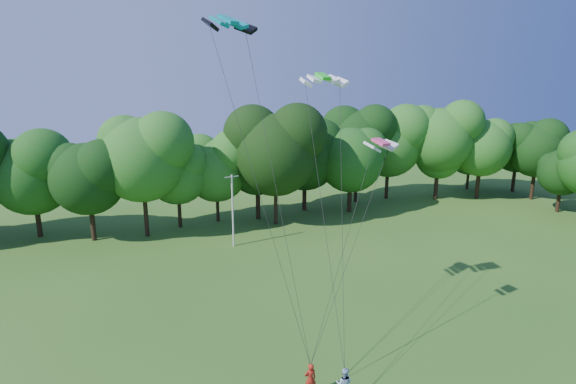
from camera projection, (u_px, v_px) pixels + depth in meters
name	position (u px, v px, depth m)	size (l,w,h in m)	color
utility_pole	(233.00, 210.00, 43.39)	(1.41, 0.40, 7.13)	#B9BAB0
kite_flyer_left	(310.00, 379.00, 22.93)	(0.64, 0.42, 1.75)	#A51F15
kite_flyer_right	(344.00, 384.00, 22.54)	(0.85, 0.66, 1.75)	#A1BEE0
kite_teal	(228.00, 19.00, 24.06)	(3.17, 2.28, 0.65)	#04858E
kite_green	(323.00, 76.00, 26.70)	(2.84, 1.31, 0.50)	#21D520
kite_pink	(381.00, 142.00, 25.10)	(2.13, 1.38, 0.38)	#EC417A
tree_back_center	(275.00, 145.00, 49.00)	(10.00, 10.00, 14.54)	#322513
tree_back_east	(439.00, 152.00, 61.62)	(7.01, 7.01, 10.19)	#322114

